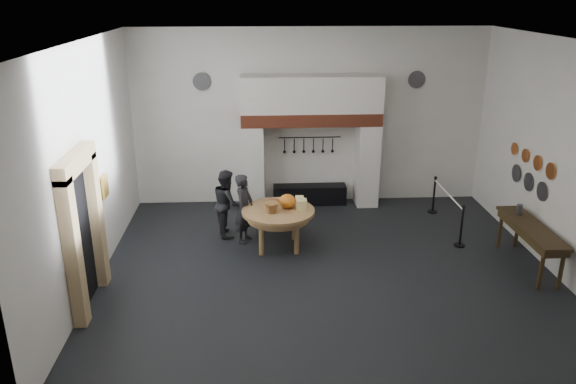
{
  "coord_description": "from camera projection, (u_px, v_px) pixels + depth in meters",
  "views": [
    {
      "loc": [
        -1.35,
        -10.1,
        5.36
      ],
      "look_at": [
        -0.73,
        0.92,
        1.35
      ],
      "focal_mm": 35.0,
      "sensor_mm": 36.0,
      "label": 1
    }
  ],
  "objects": [
    {
      "name": "copper_pan_b",
      "position": [
        537.0,
        163.0,
        11.65
      ],
      "size": [
        0.03,
        0.32,
        0.32
      ],
      "primitive_type": "cylinder",
      "rotation": [
        0.0,
        1.57,
        0.0
      ],
      "color": "#C6662D",
      "rests_on": "wall_right"
    },
    {
      "name": "pewter_jug",
      "position": [
        519.0,
        210.0,
        11.73
      ],
      "size": [
        0.12,
        0.12,
        0.22
      ],
      "primitive_type": "cylinder",
      "color": "#4F4F55",
      "rests_on": "side_table"
    },
    {
      "name": "bread_loaf",
      "position": [
        273.0,
        201.0,
        12.39
      ],
      "size": [
        0.31,
        0.18,
        0.13
      ],
      "primitive_type": "ellipsoid",
      "color": "brown",
      "rests_on": "work_table"
    },
    {
      "name": "pewter_plate_back_left",
      "position": [
        202.0,
        81.0,
        13.86
      ],
      "size": [
        0.44,
        0.03,
        0.44
      ],
      "primitive_type": "cylinder",
      "rotation": [
        1.57,
        0.0,
        0.0
      ],
      "color": "#4C4C51",
      "rests_on": "wall_back"
    },
    {
      "name": "pumpkin",
      "position": [
        287.0,
        201.0,
        12.14
      ],
      "size": [
        0.36,
        0.36,
        0.31
      ],
      "primitive_type": "ellipsoid",
      "color": "orange",
      "rests_on": "work_table"
    },
    {
      "name": "barrier_rope",
      "position": [
        448.0,
        194.0,
        13.07
      ],
      "size": [
        0.04,
        2.0,
        0.04
      ],
      "primitive_type": "cylinder",
      "rotation": [
        1.57,
        0.0,
        0.0
      ],
      "color": "white",
      "rests_on": "barrier_post_near"
    },
    {
      "name": "utensil_rail",
      "position": [
        310.0,
        137.0,
        14.46
      ],
      "size": [
        1.6,
        0.02,
        0.02
      ],
      "primitive_type": "cylinder",
      "rotation": [
        0.0,
        1.57,
        0.0
      ],
      "color": "black",
      "rests_on": "wall_back"
    },
    {
      "name": "work_table",
      "position": [
        278.0,
        211.0,
        12.1
      ],
      "size": [
        2.0,
        2.0,
        0.07
      ],
      "primitive_type": "cylinder",
      "rotation": [
        0.0,
        0.0,
        -0.33
      ],
      "color": "#A98650",
      "rests_on": "floor"
    },
    {
      "name": "cheese_block_big",
      "position": [
        302.0,
        205.0,
        12.02
      ],
      "size": [
        0.22,
        0.22,
        0.24
      ],
      "primitive_type": "cube",
      "color": "#E1CF86",
      "rests_on": "work_table"
    },
    {
      "name": "pewter_plate_mid",
      "position": [
        528.0,
        182.0,
        12.06
      ],
      "size": [
        0.03,
        0.4,
        0.4
      ],
      "primitive_type": "cylinder",
      "rotation": [
        0.0,
        1.57,
        0.0
      ],
      "color": "#4C4C51",
      "rests_on": "wall_right"
    },
    {
      "name": "ceiling",
      "position": [
        332.0,
        41.0,
        9.84
      ],
      "size": [
        9.0,
        8.0,
        0.02
      ],
      "primitive_type": "cube",
      "color": "silver",
      "rests_on": "wall_back"
    },
    {
      "name": "wall_plaque",
      "position": [
        105.0,
        186.0,
        11.35
      ],
      "size": [
        0.05,
        0.34,
        0.44
      ],
      "primitive_type": "cube",
      "color": "gold",
      "rests_on": "wall_left"
    },
    {
      "name": "copper_pan_d",
      "position": [
        514.0,
        149.0,
        12.69
      ],
      "size": [
        0.03,
        0.28,
        0.28
      ],
      "primitive_type": "cylinder",
      "rotation": [
        0.0,
        1.57,
        0.0
      ],
      "color": "#C6662D",
      "rests_on": "wall_right"
    },
    {
      "name": "wicker_basket",
      "position": [
        271.0,
        208.0,
        11.9
      ],
      "size": [
        0.41,
        0.41,
        0.22
      ],
      "primitive_type": "cone",
      "rotation": [
        3.14,
        0.0,
        -0.33
      ],
      "color": "brown",
      "rests_on": "work_table"
    },
    {
      "name": "barrier_post_far",
      "position": [
        434.0,
        195.0,
        14.14
      ],
      "size": [
        0.05,
        0.05,
        0.9
      ],
      "primitive_type": "cylinder",
      "color": "black",
      "rests_on": "floor"
    },
    {
      "name": "chimney_pier_left",
      "position": [
        253.0,
        166.0,
        14.36
      ],
      "size": [
        0.55,
        0.7,
        2.15
      ],
      "primitive_type": "cube",
      "color": "silver",
      "rests_on": "floor"
    },
    {
      "name": "wall_front",
      "position": [
        370.0,
        259.0,
        6.86
      ],
      "size": [
        9.0,
        0.02,
        4.5
      ],
      "primitive_type": "cube",
      "color": "silver",
      "rests_on": "floor"
    },
    {
      "name": "chimney_hood",
      "position": [
        311.0,
        94.0,
        13.81
      ],
      "size": [
        3.5,
        0.7,
        0.9
      ],
      "primitive_type": "cube",
      "color": "silver",
      "rests_on": "hearth_brick_band"
    },
    {
      "name": "pewter_plate_left",
      "position": [
        542.0,
        191.0,
        11.5
      ],
      "size": [
        0.03,
        0.4,
        0.4
      ],
      "primitive_type": "cylinder",
      "rotation": [
        0.0,
        1.57,
        0.0
      ],
      "color": "#4C4C51",
      "rests_on": "wall_right"
    },
    {
      "name": "wall_right",
      "position": [
        560.0,
        159.0,
        10.85
      ],
      "size": [
        0.02,
        8.0,
        4.5
      ],
      "primitive_type": "cube",
      "color": "silver",
      "rests_on": "floor"
    },
    {
      "name": "pewter_plate_right",
      "position": [
        516.0,
        173.0,
        12.62
      ],
      "size": [
        0.03,
        0.4,
        0.4
      ],
      "primitive_type": "cylinder",
      "rotation": [
        0.0,
        1.57,
        0.0
      ],
      "color": "#4C4C51",
      "rests_on": "wall_right"
    },
    {
      "name": "wall_left",
      "position": [
        88.0,
        167.0,
        10.37
      ],
      "size": [
        0.02,
        8.0,
        4.5
      ],
      "primitive_type": "cube",
      "color": "silver",
      "rests_on": "floor"
    },
    {
      "name": "barrier_post_near",
      "position": [
        461.0,
        227.0,
        12.27
      ],
      "size": [
        0.05,
        0.05,
        0.9
      ],
      "primitive_type": "cylinder",
      "color": "black",
      "rests_on": "floor"
    },
    {
      "name": "pewter_plate_back_right",
      "position": [
        417.0,
        80.0,
        14.15
      ],
      "size": [
        0.44,
        0.03,
        0.44
      ],
      "primitive_type": "cylinder",
      "rotation": [
        1.57,
        0.0,
        0.0
      ],
      "color": "#4C4C51",
      "rests_on": "wall_back"
    },
    {
      "name": "cheese_block_small",
      "position": [
        300.0,
        201.0,
        12.31
      ],
      "size": [
        0.18,
        0.18,
        0.2
      ],
      "primitive_type": "cube",
      "color": "#EAEA8C",
      "rests_on": "work_table"
    },
    {
      "name": "door_recess",
      "position": [
        80.0,
        239.0,
        9.78
      ],
      "size": [
        0.04,
        1.1,
        2.5
      ],
      "primitive_type": "cube",
      "color": "black",
      "rests_on": "floor"
    },
    {
      "name": "copper_pan_a",
      "position": [
        551.0,
        171.0,
        11.14
      ],
      "size": [
        0.03,
        0.34,
        0.34
      ],
      "primitive_type": "cylinder",
      "rotation": [
        0.0,
        1.57,
        0.0
      ],
      "color": "#C6662D",
      "rests_on": "wall_right"
    },
    {
      "name": "hearth_brick_band",
      "position": [
        311.0,
        118.0,
        14.02
      ],
      "size": [
        3.5,
        0.72,
        0.32
      ],
      "primitive_type": "cube",
      "color": "#9E442B",
      "rests_on": "chimney_pier_left"
    },
    {
      "name": "door_jamb_near",
      "position": [
        73.0,
        254.0,
        9.11
      ],
      "size": [
        0.22,
        0.3,
        2.6
      ],
      "primitive_type": "cube",
      "color": "tan",
      "rests_on": "floor"
    },
    {
      "name": "visitor_near",
      "position": [
        244.0,
        208.0,
        12.4
      ],
      "size": [
        0.55,
        0.67,
        1.57
      ],
      "primitive_type": "imported",
      "rotation": [
        0.0,
        0.0,
        1.23
      ],
      "color": "black",
      "rests_on": "floor"
    },
    {
      "name": "floor",
      "position": [
        326.0,
        269.0,
        11.38
      ],
      "size": [
        9.0,
        8.0,
        0.02
      ],
      "primitive_type": "cube",
      "color": "black",
      "rests_on": "ground"
    },
    {
      "name": "chimney_pier_right",
      "position": [
        367.0,
        164.0,
        14.52
      ],
      "size": [
        0.55,
        0.7,
        2.15
      ],
      "primitive_type": "cube",
      "color": "silver",
      "rests_on": "floor"
    },
    {
      "name": "door_lintel",
      "position": [
        75.0,
        162.0,
        9.3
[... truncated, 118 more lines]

